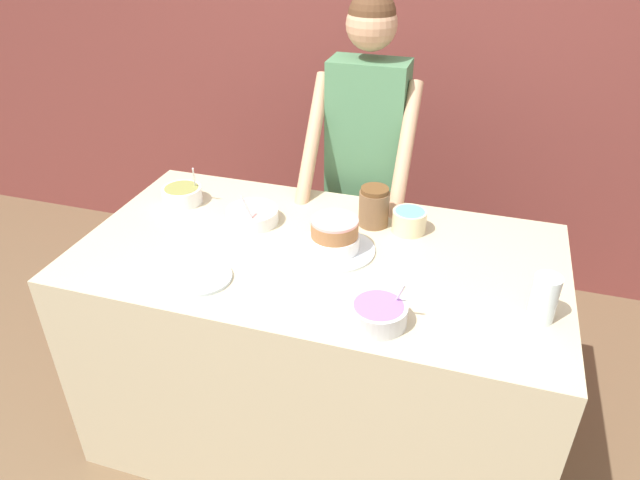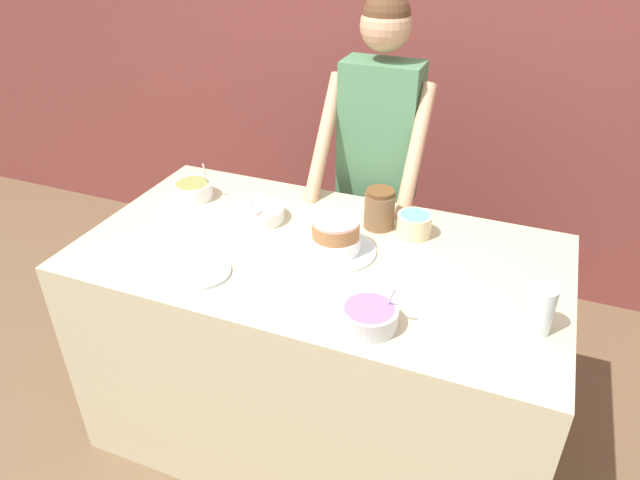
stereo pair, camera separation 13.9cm
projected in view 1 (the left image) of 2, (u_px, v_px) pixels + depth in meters
The scene contains 11 objects.
wall_back at pixel (398, 58), 3.13m from camera, with size 10.00×0.05×2.60m.
counter at pixel (318, 347), 2.36m from camera, with size 1.79×0.96×0.95m.
person_baker at pixel (366, 146), 2.57m from camera, with size 0.46×0.48×1.76m.
cake at pixel (334, 237), 2.08m from camera, with size 0.30×0.30×0.13m.
frosting_bowl_olive at pixel (182, 194), 2.42m from camera, with size 0.17×0.17×0.17m.
frosting_bowl_pink at pixel (252, 215), 2.28m from camera, with size 0.21×0.21×0.15m.
frosting_bowl_blue at pixel (409, 220), 2.21m from camera, with size 0.13×0.13×0.09m.
frosting_bowl_purple at pixel (378, 313), 1.74m from camera, with size 0.18×0.18×0.16m.
drinking_glass at pixel (544, 298), 1.74m from camera, with size 0.08×0.08×0.16m.
ceramic_plate at pixel (201, 278), 1.96m from camera, with size 0.21×0.21×0.01m.
stoneware_jar at pixel (374, 207), 2.24m from camera, with size 0.12×0.12×0.16m.
Camera 1 is at (0.53, -1.22, 2.09)m, focal length 32.00 mm.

